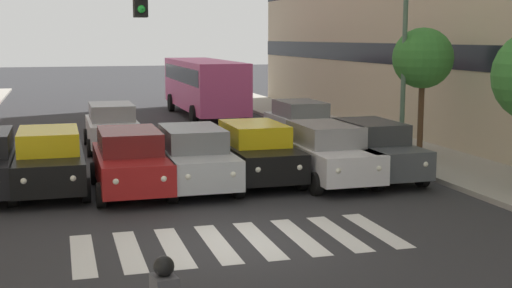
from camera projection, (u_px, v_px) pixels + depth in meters
ground_plane at (238, 242)px, 14.27m from camera, size 180.00×180.00×0.00m
crosswalk_markings at (238, 242)px, 14.26m from camera, size 6.75×2.80×0.01m
car_0 at (371, 149)px, 20.56m from camera, size 2.02×4.44×1.72m
car_1 at (327, 153)px, 19.97m from camera, size 2.02×4.44×1.72m
car_2 at (255, 152)px, 20.12m from camera, size 2.02×4.44×1.72m
car_3 at (194, 157)px, 19.20m from camera, size 2.02×4.44×1.72m
car_4 at (130, 161)px, 18.65m from camera, size 2.02×4.44×1.72m
car_5 at (49, 160)px, 18.72m from camera, size 2.02×4.44×1.72m
car_row2_0 at (301, 123)px, 27.02m from camera, size 2.02×4.44×1.72m
car_row2_1 at (112, 126)px, 25.95m from camera, size 2.02×4.44×1.72m
bus_behind_traffic at (203, 82)px, 36.47m from camera, size 2.78×10.50×3.00m
street_lamp_left at (395, 22)px, 22.54m from camera, size 2.62×0.28×7.55m
street_tree_1 at (423, 59)px, 23.20m from camera, size 2.06×2.06×4.40m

